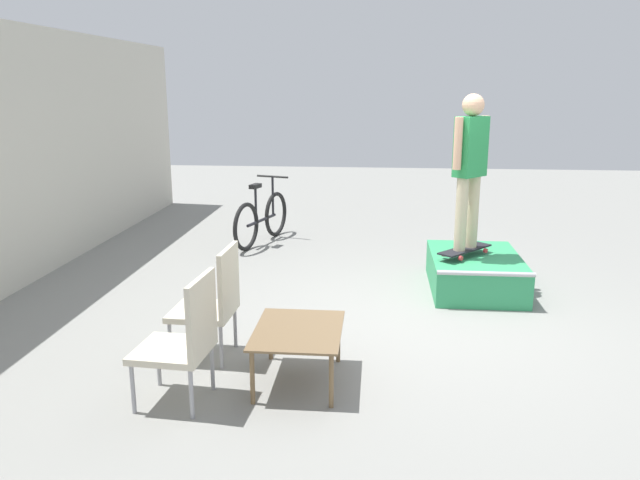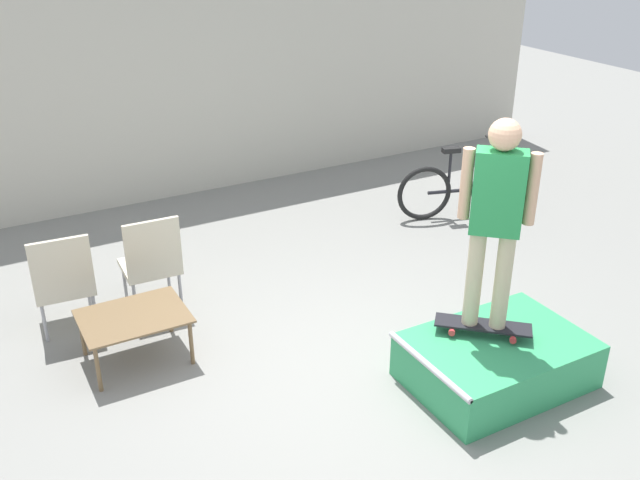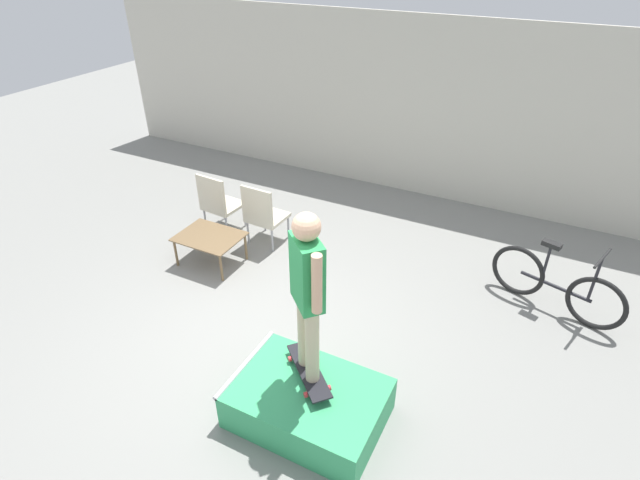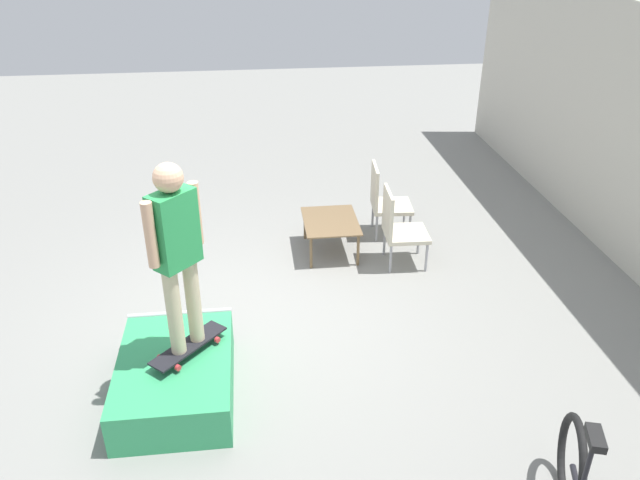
# 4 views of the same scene
# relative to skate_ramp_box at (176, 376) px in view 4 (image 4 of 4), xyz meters

# --- Properties ---
(ground_plane) EXTENTS (24.00, 24.00, 0.00)m
(ground_plane) POSITION_rel_skate_ramp_box_xyz_m (-1.03, 0.72, -0.20)
(ground_plane) COLOR gray
(skate_ramp_box) EXTENTS (1.45, 1.00, 0.42)m
(skate_ramp_box) POSITION_rel_skate_ramp_box_xyz_m (0.00, 0.00, 0.00)
(skate_ramp_box) COLOR #339E60
(skate_ramp_box) RESTS_ON ground_plane
(skateboard_on_ramp) EXTENTS (0.71, 0.67, 0.07)m
(skateboard_on_ramp) POSITION_rel_skate_ramp_box_xyz_m (-0.06, 0.14, 0.28)
(skateboard_on_ramp) COLOR black
(skateboard_on_ramp) RESTS_ON skate_ramp_box
(person_skater) EXTENTS (0.44, 0.42, 1.72)m
(person_skater) POSITION_rel_skate_ramp_box_xyz_m (-0.06, 0.14, 1.31)
(person_skater) COLOR #C6B793
(person_skater) RESTS_ON skateboard_on_ramp
(coffee_table) EXTENTS (0.89, 0.68, 0.44)m
(coffee_table) POSITION_rel_skate_ramp_box_xyz_m (-2.50, 1.74, 0.20)
(coffee_table) COLOR brown
(coffee_table) RESTS_ON ground_plane
(patio_chair_left) EXTENTS (0.56, 0.56, 0.98)m
(patio_chair_left) POSITION_rel_skate_ramp_box_xyz_m (-2.92, 2.51, 0.32)
(patio_chair_left) COLOR #99999E
(patio_chair_left) RESTS_ON ground_plane
(patio_chair_right) EXTENTS (0.54, 0.54, 0.98)m
(patio_chair_right) POSITION_rel_skate_ramp_box_xyz_m (-2.10, 2.51, 0.32)
(patio_chair_right) COLOR #99999E
(patio_chair_right) RESTS_ON ground_plane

